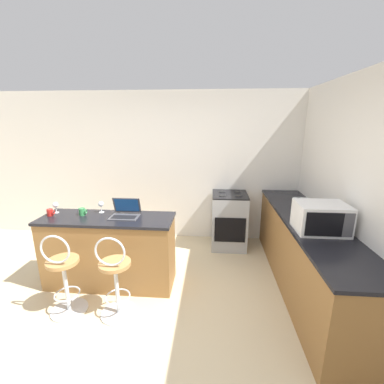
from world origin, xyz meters
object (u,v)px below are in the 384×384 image
(microwave, at_px, (321,218))
(wine_glass_tall, at_px, (101,205))
(bar_stool_near, at_px, (64,276))
(stove_range, at_px, (229,220))
(wine_glass_short, at_px, (55,205))
(bar_stool_far, at_px, (115,279))
(laptop, at_px, (125,212))
(toaster, at_px, (303,206))
(mug_red, at_px, (50,212))
(mug_green, at_px, (82,212))

(microwave, relative_size, wine_glass_tall, 3.42)
(bar_stool_near, relative_size, stove_range, 1.04)
(microwave, bearing_deg, wine_glass_short, 174.12)
(bar_stool_far, bearing_deg, laptop, 96.04)
(bar_stool_near, bearing_deg, stove_range, 43.28)
(toaster, bearing_deg, mug_red, -173.23)
(bar_stool_near, bearing_deg, wine_glass_short, 122.42)
(wine_glass_tall, distance_m, mug_green, 0.24)
(bar_stool_near, bearing_deg, microwave, 7.15)
(mug_red, bearing_deg, toaster, 6.77)
(mug_green, bearing_deg, wine_glass_short, 171.32)
(wine_glass_short, xyz_separation_m, mug_green, (0.39, -0.06, -0.06))
(bar_stool_far, bearing_deg, toaster, 23.34)
(mug_red, bearing_deg, bar_stool_far, -29.08)
(laptop, distance_m, toaster, 2.29)
(laptop, relative_size, wine_glass_short, 2.44)
(bar_stool_near, relative_size, mug_red, 10.71)
(laptop, height_order, wine_glass_tall, laptop)
(wine_glass_tall, xyz_separation_m, wine_glass_short, (-0.58, -0.06, -0.01))
(laptop, bearing_deg, microwave, -7.25)
(wine_glass_tall, relative_size, mug_green, 1.60)
(wine_glass_tall, bearing_deg, bar_stool_far, -59.94)
(stove_range, height_order, wine_glass_tall, wine_glass_tall)
(laptop, distance_m, wine_glass_short, 0.95)
(microwave, relative_size, mug_red, 5.68)
(bar_stool_far, relative_size, microwave, 1.89)
(wine_glass_short, bearing_deg, wine_glass_tall, 6.11)
(microwave, xyz_separation_m, wine_glass_short, (-3.20, 0.33, -0.05))
(microwave, relative_size, mug_green, 5.46)
(wine_glass_short, height_order, mug_green, wine_glass_short)
(laptop, distance_m, wine_glass_tall, 0.38)
(toaster, height_order, stove_range, toaster)
(bar_stool_near, bearing_deg, mug_red, 127.76)
(wine_glass_short, bearing_deg, bar_stool_near, -57.58)
(bar_stool_near, bearing_deg, toaster, 18.85)
(wine_glass_tall, bearing_deg, bar_stool_near, -101.73)
(microwave, bearing_deg, mug_red, 176.07)
(toaster, xyz_separation_m, wine_glass_short, (-3.22, -0.27, 0.02))
(mug_red, bearing_deg, stove_range, 27.52)
(microwave, distance_m, wine_glass_tall, 2.65)
(bar_stool_far, bearing_deg, mug_green, 135.33)
(bar_stool_far, distance_m, stove_range, 2.22)
(bar_stool_far, distance_m, wine_glass_tall, 1.04)
(microwave, xyz_separation_m, toaster, (0.01, 0.60, -0.07))
(laptop, relative_size, stove_range, 0.37)
(stove_range, bearing_deg, laptop, -140.21)
(laptop, height_order, stove_range, laptop)
(toaster, relative_size, mug_green, 2.75)
(laptop, height_order, wine_glass_short, laptop)
(stove_range, distance_m, mug_red, 2.68)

